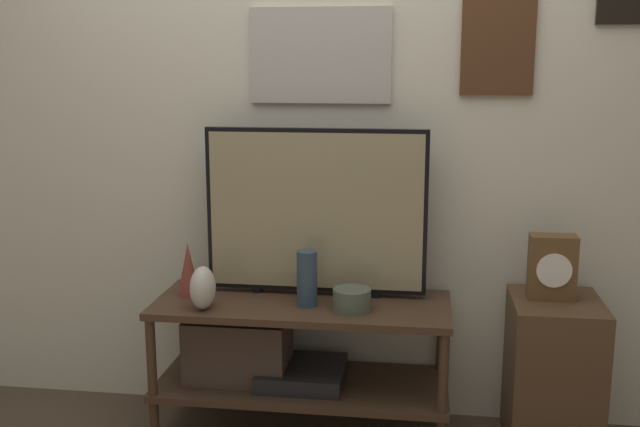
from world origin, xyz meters
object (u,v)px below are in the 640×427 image
(vase_slim_bronze, at_px, (188,269))
(mantel_clock, at_px, (552,267))
(vase_wide_bowl, at_px, (352,299))
(television, at_px, (316,211))
(vase_tall_ceramic, at_px, (307,278))
(vase_urn_stoneware, at_px, (203,288))

(vase_slim_bronze, relative_size, mantel_clock, 0.87)
(vase_wide_bowl, relative_size, mantel_clock, 0.59)
(television, bearing_deg, vase_tall_ceramic, -95.72)
(mantel_clock, bearing_deg, vase_tall_ceramic, -174.01)
(vase_urn_stoneware, relative_size, vase_slim_bronze, 0.77)
(vase_tall_ceramic, height_order, vase_wide_bowl, vase_tall_ceramic)
(vase_urn_stoneware, relative_size, mantel_clock, 0.67)
(vase_slim_bronze, bearing_deg, mantel_clock, 1.52)
(mantel_clock, bearing_deg, television, 177.32)
(vase_wide_bowl, bearing_deg, vase_tall_ceramic, 169.67)
(vase_slim_bronze, bearing_deg, vase_wide_bowl, -7.81)
(vase_wide_bowl, bearing_deg, mantel_clock, 9.80)
(vase_urn_stoneware, bearing_deg, vase_slim_bronze, 124.12)
(vase_urn_stoneware, distance_m, mantel_clock, 1.42)
(vase_wide_bowl, bearing_deg, television, 133.45)
(mantel_clock, bearing_deg, vase_wide_bowl, -170.20)
(television, distance_m, vase_slim_bronze, 0.61)
(television, distance_m, vase_urn_stoneware, 0.57)
(vase_tall_ceramic, relative_size, mantel_clock, 0.88)
(television, bearing_deg, mantel_clock, -2.68)
(television, height_order, vase_urn_stoneware, television)
(vase_wide_bowl, bearing_deg, vase_urn_stoneware, -173.41)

